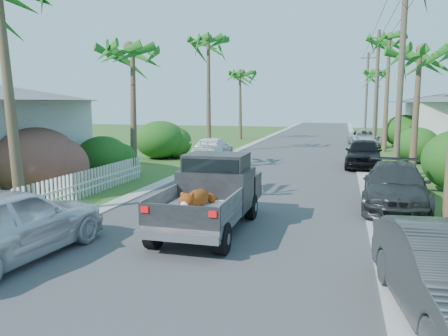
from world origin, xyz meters
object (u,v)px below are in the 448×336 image
(pickup_truck, at_px, (214,192))
(parked_car_rm, at_px, (395,186))
(parked_car_ln, at_px, (6,225))
(parked_car_rd, at_px, (365,138))
(palm_l_b, at_px, (131,48))
(parked_car_rf, at_px, (363,153))
(utility_pole_d, at_px, (367,93))
(utility_pole_b, at_px, (401,78))
(parked_car_lf, at_px, (213,148))
(utility_pole_c, at_px, (376,89))
(palm_l_d, at_px, (240,73))
(palm_l_c, at_px, (208,39))
(palm_r_c, at_px, (390,38))
(palm_r_b, at_px, (420,50))
(palm_r_d, at_px, (378,71))

(pickup_truck, relative_size, parked_car_rm, 1.02)
(pickup_truck, distance_m, parked_car_ln, 5.30)
(parked_car_rd, distance_m, palm_l_b, 22.11)
(parked_car_rf, distance_m, parked_car_rd, 12.86)
(parked_car_rf, relative_size, palm_l_b, 0.62)
(pickup_truck, height_order, palm_l_b, palm_l_b)
(utility_pole_d, bearing_deg, palm_l_b, -111.80)
(utility_pole_b, bearing_deg, utility_pole_d, 90.00)
(parked_car_rm, distance_m, utility_pole_d, 35.71)
(parked_car_lf, height_order, utility_pole_c, utility_pole_c)
(parked_car_rf, height_order, palm_l_b, palm_l_b)
(parked_car_ln, xyz_separation_m, palm_l_b, (-3.01, 12.14, 5.30))
(utility_pole_b, bearing_deg, palm_l_d, 119.95)
(palm_l_c, relative_size, palm_r_c, 0.98)
(parked_car_rd, relative_size, palm_r_b, 0.67)
(parked_car_rf, height_order, palm_r_d, palm_r_d)
(pickup_truck, height_order, parked_car_lf, pickup_truck)
(parked_car_ln, height_order, palm_r_d, palm_r_d)
(palm_l_b, height_order, utility_pole_d, utility_pole_d)
(parked_car_lf, distance_m, utility_pole_d, 26.84)
(palm_r_c, relative_size, palm_r_d, 1.17)
(parked_car_rm, distance_m, palm_l_b, 13.74)
(palm_l_b, bearing_deg, palm_l_c, 85.43)
(palm_r_c, height_order, utility_pole_c, palm_r_c)
(utility_pole_b, bearing_deg, palm_l_c, 142.19)
(palm_l_d, bearing_deg, palm_r_d, 24.78)
(parked_car_rf, bearing_deg, palm_r_b, -39.62)
(pickup_truck, height_order, parked_car_rm, pickup_truck)
(palm_r_c, height_order, palm_r_d, palm_r_c)
(palm_l_c, bearing_deg, utility_pole_d, 61.08)
(palm_l_c, distance_m, utility_pole_b, 15.05)
(pickup_truck, relative_size, parked_car_rf, 1.11)
(pickup_truck, bearing_deg, palm_r_d, 79.52)
(parked_car_ln, bearing_deg, palm_l_d, -80.76)
(palm_r_c, distance_m, utility_pole_d, 17.37)
(parked_car_ln, bearing_deg, utility_pole_c, -103.76)
(palm_l_c, height_order, palm_r_d, palm_l_c)
(palm_r_d, bearing_deg, palm_l_d, -155.22)
(palm_r_b, height_order, utility_pole_b, utility_pole_b)
(palm_r_d, bearing_deg, parked_car_rf, -95.28)
(parked_car_rd, distance_m, utility_pole_c, 4.39)
(parked_car_rm, distance_m, palm_r_d, 33.08)
(pickup_truck, xyz_separation_m, palm_r_b, (6.80, 11.24, 4.94))
(parked_car_ln, distance_m, palm_l_d, 34.70)
(palm_l_d, bearing_deg, pickup_truck, -78.24)
(parked_car_rd, bearing_deg, parked_car_rm, -96.64)
(utility_pole_d, bearing_deg, parked_car_rm, -90.97)
(pickup_truck, relative_size, parked_car_ln, 1.03)
(palm_l_b, relative_size, utility_pole_d, 0.82)
(parked_car_rf, distance_m, palm_r_b, 5.98)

